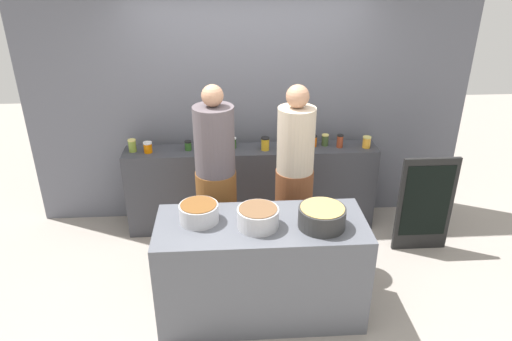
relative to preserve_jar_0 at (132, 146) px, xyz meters
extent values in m
plane|color=gray|center=(1.24, -1.11, -1.02)|extent=(12.00, 12.00, 0.00)
cube|color=slate|center=(1.24, 0.34, 0.48)|extent=(4.80, 0.12, 3.00)
cube|color=#37383F|center=(1.24, -0.01, -0.54)|extent=(2.70, 0.36, 0.95)
cube|color=#545760|center=(1.24, -1.41, -0.57)|extent=(1.70, 0.70, 0.90)
cylinder|color=olive|center=(0.00, 0.00, -0.01)|extent=(0.08, 0.08, 0.12)
cylinder|color=#D6C666|center=(0.00, 0.00, 0.06)|extent=(0.08, 0.08, 0.01)
cylinder|color=orange|center=(0.17, -0.04, -0.02)|extent=(0.09, 0.09, 0.10)
cylinder|color=silver|center=(0.17, -0.04, 0.04)|extent=(0.09, 0.09, 0.01)
cylinder|color=#2A5720|center=(0.58, 0.00, -0.02)|extent=(0.07, 0.07, 0.09)
cylinder|color=black|center=(0.58, 0.00, 0.03)|extent=(0.07, 0.07, 0.01)
cylinder|color=olive|center=(0.93, -0.02, 0.00)|extent=(0.07, 0.07, 0.12)
cylinder|color=black|center=(0.93, -0.02, 0.06)|extent=(0.08, 0.08, 0.01)
cylinder|color=#2E5322|center=(1.05, 0.03, -0.02)|extent=(0.07, 0.07, 0.10)
cylinder|color=silver|center=(1.05, 0.03, 0.04)|extent=(0.08, 0.08, 0.01)
cylinder|color=gold|center=(1.39, -0.05, 0.00)|extent=(0.09, 0.09, 0.13)
cylinder|color=black|center=(1.39, -0.05, 0.07)|extent=(0.09, 0.09, 0.01)
cylinder|color=olive|center=(1.77, -0.04, -0.01)|extent=(0.08, 0.08, 0.12)
cylinder|color=black|center=(1.77, -0.04, 0.06)|extent=(0.08, 0.08, 0.02)
cylinder|color=orange|center=(1.92, 0.02, -0.01)|extent=(0.07, 0.07, 0.11)
cylinder|color=black|center=(1.92, 0.02, 0.05)|extent=(0.07, 0.07, 0.02)
cylinder|color=#3A5029|center=(2.04, 0.03, -0.01)|extent=(0.07, 0.07, 0.11)
cylinder|color=#D6C666|center=(2.04, 0.03, 0.05)|extent=(0.08, 0.08, 0.01)
cylinder|color=#943B21|center=(2.19, -0.03, 0.00)|extent=(0.07, 0.07, 0.13)
cylinder|color=black|center=(2.19, -0.03, 0.07)|extent=(0.07, 0.07, 0.01)
cylinder|color=gold|center=(2.47, -0.05, -0.01)|extent=(0.08, 0.08, 0.11)
cylinder|color=#D6C666|center=(2.47, -0.05, 0.05)|extent=(0.09, 0.09, 0.01)
cylinder|color=#B7B7BC|center=(0.75, -1.34, -0.05)|extent=(0.31, 0.31, 0.15)
cylinder|color=brown|center=(0.75, -1.34, 0.03)|extent=(0.29, 0.29, 0.00)
cylinder|color=#B7B7BC|center=(1.21, -1.46, -0.04)|extent=(0.33, 0.33, 0.16)
cylinder|color=brown|center=(1.21, -1.46, 0.04)|extent=(0.30, 0.30, 0.00)
cylinder|color=#2D2D2D|center=(1.71, -1.49, -0.04)|extent=(0.37, 0.37, 0.16)
cylinder|color=tan|center=(1.71, -1.49, 0.05)|extent=(0.34, 0.34, 0.00)
cylinder|color=brown|center=(0.88, -0.71, -0.50)|extent=(0.38, 0.38, 1.02)
cylinder|color=#564D51|center=(0.88, -0.71, 0.32)|extent=(0.36, 0.36, 0.63)
sphere|color=tan|center=(0.88, -0.71, 0.73)|extent=(0.19, 0.19, 0.19)
cylinder|color=brown|center=(1.61, -0.67, -0.52)|extent=(0.36, 0.36, 1.00)
cylinder|color=#C2AE95|center=(1.61, -0.67, 0.29)|extent=(0.34, 0.34, 0.61)
sphere|color=tan|center=(1.61, -0.67, 0.70)|extent=(0.21, 0.21, 0.21)
cube|color=black|center=(2.98, -0.57, -0.49)|extent=(0.57, 0.04, 1.04)
cube|color=black|center=(2.98, -0.60, -0.44)|extent=(0.49, 0.01, 0.79)
camera|label=1|loc=(0.99, -4.59, 1.88)|focal=32.91mm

